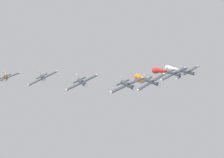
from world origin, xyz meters
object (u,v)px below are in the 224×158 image
object	(u,v)px
airplane_lead	(128,85)
airplane_right_inner	(82,82)
airplane_left_inner	(152,82)
airplane_high_slot	(5,78)
airplane_right_outer	(43,78)
airplane_left_outer	(174,74)
airplane_trailing	(188,72)

from	to	relation	value
airplane_lead	airplane_right_inner	xyz separation A→B (m)	(10.37, -7.88, -0.06)
airplane_left_inner	airplane_high_slot	xyz separation A→B (m)	(41.44, -17.11, 0.31)
airplane_lead	airplane_right_outer	bearing A→B (deg)	-43.24
airplane_left_outer	airplane_high_slot	distance (m)	53.22
airplane_left_inner	airplane_trailing	world-z (taller)	airplane_left_inner
airplane_lead	airplane_right_outer	xyz separation A→B (m)	(19.95, -18.76, 0.00)
airplane_left_inner	airplane_right_inner	bearing A→B (deg)	5.18
airplane_left_outer	airplane_right_outer	distance (m)	41.63
airplane_lead	airplane_right_inner	world-z (taller)	airplane_right_inner
airplane_right_outer	airplane_trailing	distance (m)	52.68
airplane_right_inner	airplane_right_outer	distance (m)	14.50
airplane_right_inner	airplane_right_outer	bearing A→B (deg)	-48.62
airplane_lead	airplane_high_slot	distance (m)	40.89
airplane_left_inner	airplane_right_inner	distance (m)	21.14
airplane_left_outer	airplane_high_slot	bearing A→B (deg)	-9.68
airplane_right_outer	airplane_left_inner	bearing A→B (deg)	163.66
airplane_left_outer	airplane_right_outer	size ratio (longest dim) A/B	1.00
airplane_right_inner	airplane_left_outer	xyz separation A→B (m)	(-32.04, -10.06, 0.10)
airplane_left_inner	airplane_right_inner	world-z (taller)	airplane_right_inner
airplane_right_outer	airplane_high_slot	world-z (taller)	airplane_right_outer
airplane_lead	airplane_left_outer	distance (m)	28.14
airplane_left_inner	airplane_trailing	distance (m)	28.05
airplane_right_inner	airplane_high_slot	size ratio (longest dim) A/B	1.00
airplane_left_outer	airplane_right_outer	bearing A→B (deg)	-1.12
airplane_left_inner	airplane_left_outer	size ratio (longest dim) A/B	1.00
airplane_lead	airplane_right_inner	distance (m)	13.03
airplane_right_inner	airplane_right_outer	world-z (taller)	airplane_right_outer
airplane_right_outer	airplane_right_inner	bearing A→B (deg)	131.38
airplane_lead	airplane_high_slot	bearing A→B (deg)	-41.14
airplane_lead	airplane_left_outer	world-z (taller)	airplane_left_outer
airplane_left_outer	airplane_high_slot	world-z (taller)	airplane_left_outer
airplane_left_outer	airplane_high_slot	size ratio (longest dim) A/B	1.00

